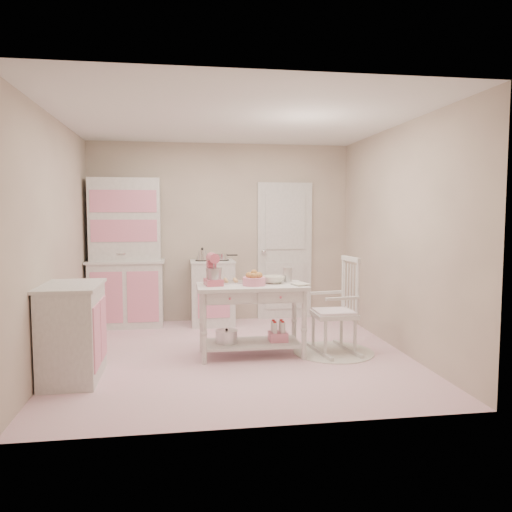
{
  "coord_description": "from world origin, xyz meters",
  "views": [
    {
      "loc": [
        -0.6,
        -5.45,
        1.6
      ],
      "look_at": [
        0.3,
        0.46,
        1.07
      ],
      "focal_mm": 35.0,
      "sensor_mm": 36.0,
      "label": 1
    }
  ],
  "objects_px": {
    "stove": "(213,292)",
    "stand_mixer": "(213,270)",
    "work_table": "(252,320)",
    "base_cabinet": "(72,332)",
    "hutch": "(126,253)",
    "rocking_chair": "(334,305)",
    "bread_basket": "(254,281)"
  },
  "relations": [
    {
      "from": "stove",
      "to": "stand_mixer",
      "type": "relative_size",
      "value": 2.71
    },
    {
      "from": "work_table",
      "to": "stand_mixer",
      "type": "distance_m",
      "value": 0.71
    },
    {
      "from": "stove",
      "to": "base_cabinet",
      "type": "distance_m",
      "value": 2.63
    },
    {
      "from": "hutch",
      "to": "work_table",
      "type": "distance_m",
      "value": 2.37
    },
    {
      "from": "rocking_chair",
      "to": "work_table",
      "type": "distance_m",
      "value": 0.95
    },
    {
      "from": "work_table",
      "to": "bread_basket",
      "type": "bearing_deg",
      "value": -68.2
    },
    {
      "from": "rocking_chair",
      "to": "stand_mixer",
      "type": "bearing_deg",
      "value": 170.17
    },
    {
      "from": "stove",
      "to": "work_table",
      "type": "xyz_separation_m",
      "value": [
        0.33,
        -1.65,
        -0.06
      ]
    },
    {
      "from": "rocking_chair",
      "to": "bread_basket",
      "type": "bearing_deg",
      "value": 173.63
    },
    {
      "from": "rocking_chair",
      "to": "bread_basket",
      "type": "distance_m",
      "value": 0.97
    },
    {
      "from": "hutch",
      "to": "work_table",
      "type": "relative_size",
      "value": 1.73
    },
    {
      "from": "rocking_chair",
      "to": "stand_mixer",
      "type": "relative_size",
      "value": 3.24
    },
    {
      "from": "base_cabinet",
      "to": "stand_mixer",
      "type": "distance_m",
      "value": 1.57
    },
    {
      "from": "hutch",
      "to": "stand_mixer",
      "type": "bearing_deg",
      "value": -56.58
    },
    {
      "from": "stove",
      "to": "work_table",
      "type": "distance_m",
      "value": 1.68
    },
    {
      "from": "rocking_chair",
      "to": "work_table",
      "type": "height_order",
      "value": "rocking_chair"
    },
    {
      "from": "hutch",
      "to": "stand_mixer",
      "type": "height_order",
      "value": "hutch"
    },
    {
      "from": "stand_mixer",
      "to": "bread_basket",
      "type": "xyz_separation_m",
      "value": [
        0.44,
        -0.07,
        -0.12
      ]
    },
    {
      "from": "work_table",
      "to": "hutch",
      "type": "bearing_deg",
      "value": 131.97
    },
    {
      "from": "base_cabinet",
      "to": "hutch",
      "type": "bearing_deg",
      "value": 82.93
    },
    {
      "from": "work_table",
      "to": "stand_mixer",
      "type": "height_order",
      "value": "stand_mixer"
    },
    {
      "from": "rocking_chair",
      "to": "work_table",
      "type": "relative_size",
      "value": 0.92
    },
    {
      "from": "work_table",
      "to": "stand_mixer",
      "type": "bearing_deg",
      "value": 177.27
    },
    {
      "from": "base_cabinet",
      "to": "stand_mixer",
      "type": "xyz_separation_m",
      "value": [
        1.38,
        0.55,
        0.51
      ]
    },
    {
      "from": "hutch",
      "to": "stand_mixer",
      "type": "distance_m",
      "value": 2.01
    },
    {
      "from": "base_cabinet",
      "to": "rocking_chair",
      "type": "bearing_deg",
      "value": 10.4
    },
    {
      "from": "stove",
      "to": "stand_mixer",
      "type": "xyz_separation_m",
      "value": [
        -0.09,
        -1.63,
        0.51
      ]
    },
    {
      "from": "work_table",
      "to": "bread_basket",
      "type": "distance_m",
      "value": 0.45
    },
    {
      "from": "stove",
      "to": "bread_basket",
      "type": "height_order",
      "value": "stove"
    },
    {
      "from": "rocking_chair",
      "to": "stand_mixer",
      "type": "height_order",
      "value": "stand_mixer"
    },
    {
      "from": "rocking_chair",
      "to": "base_cabinet",
      "type": "bearing_deg",
      "value": -177.55
    },
    {
      "from": "stove",
      "to": "work_table",
      "type": "height_order",
      "value": "stove"
    }
  ]
}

